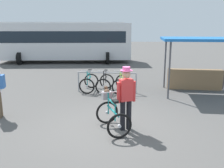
# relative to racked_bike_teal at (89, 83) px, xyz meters

# --- Properties ---
(ground_plane) EXTENTS (80.00, 80.00, 0.00)m
(ground_plane) POSITION_rel_racked_bike_teal_xyz_m (1.06, -3.93, -0.37)
(ground_plane) COLOR #514F4C
(bike_rack_rail) EXTENTS (2.51, 0.19, 0.88)m
(bike_rack_rail) POSITION_rel_racked_bike_teal_xyz_m (0.79, -0.22, 0.27)
(bike_rack_rail) COLOR #99999E
(bike_rack_rail) RESTS_ON ground
(racked_bike_teal) EXTENTS (0.71, 1.12, 0.97)m
(racked_bike_teal) POSITION_rel_racked_bike_teal_xyz_m (0.00, 0.00, 0.00)
(racked_bike_teal) COLOR black
(racked_bike_teal) RESTS_ON ground
(racked_bike_black) EXTENTS (0.74, 1.15, 0.97)m
(racked_bike_black) POSITION_rel_racked_bike_teal_xyz_m (0.70, -0.04, 0.00)
(racked_bike_black) COLOR black
(racked_bike_black) RESTS_ON ground
(racked_bike_lime) EXTENTS (0.79, 1.18, 0.98)m
(racked_bike_lime) POSITION_rel_racked_bike_teal_xyz_m (1.40, -0.08, 0.00)
(racked_bike_lime) COLOR black
(racked_bike_lime) RESTS_ON ground
(featured_bicycle) EXTENTS (1.01, 1.26, 1.09)m
(featured_bicycle) POSITION_rel_racked_bike_teal_xyz_m (1.19, -3.96, 0.12)
(featured_bicycle) COLOR black
(featured_bicycle) RESTS_ON ground
(person_with_featured_bike) EXTENTS (0.49, 0.32, 1.72)m
(person_with_featured_bike) POSITION_rel_racked_bike_teal_xyz_m (1.58, -3.99, 0.58)
(person_with_featured_bike) COLOR black
(person_with_featured_bike) RESTS_ON ground
(bus_distant) EXTENTS (10.17, 3.95, 3.08)m
(bus_distant) POSITION_rel_racked_bike_teal_xyz_m (-3.09, 8.69, 1.37)
(bus_distant) COLOR silver
(bus_distant) RESTS_ON ground
(market_stall) EXTENTS (3.26, 2.52, 2.30)m
(market_stall) POSITION_rel_racked_bike_teal_xyz_m (4.61, 0.11, 1.03)
(market_stall) COLOR #4C4C51
(market_stall) RESTS_ON ground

